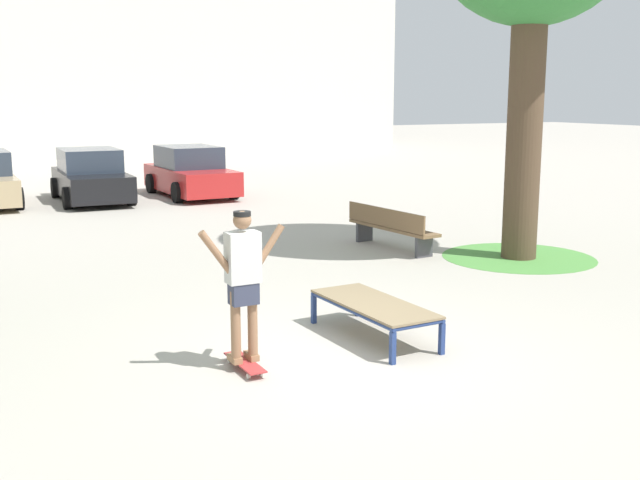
{
  "coord_description": "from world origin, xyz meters",
  "views": [
    {
      "loc": [
        -4.08,
        -7.51,
        3.0
      ],
      "look_at": [
        0.68,
        1.96,
        1.0
      ],
      "focal_mm": 43.1,
      "sensor_mm": 36.0,
      "label": 1
    }
  ],
  "objects_px": {
    "skate_box": "(374,306)",
    "car_red": "(190,173)",
    "skater": "(243,276)",
    "car_black": "(91,177)",
    "skateboard": "(245,363)",
    "park_bench": "(391,227)"
  },
  "relations": [
    {
      "from": "skate_box",
      "to": "car_red",
      "type": "bearing_deg",
      "value": 81.62
    },
    {
      "from": "skater",
      "to": "car_black",
      "type": "height_order",
      "value": "skater"
    },
    {
      "from": "car_black",
      "to": "skate_box",
      "type": "bearing_deg",
      "value": -86.95
    },
    {
      "from": "skate_box",
      "to": "car_black",
      "type": "distance_m",
      "value": 14.62
    },
    {
      "from": "skateboard",
      "to": "car_black",
      "type": "distance_m",
      "value": 14.99
    },
    {
      "from": "skater",
      "to": "skate_box",
      "type": "bearing_deg",
      "value": 10.37
    },
    {
      "from": "skateboard",
      "to": "car_red",
      "type": "xyz_separation_m",
      "value": [
        4.0,
        14.84,
        0.61
      ]
    },
    {
      "from": "skateboard",
      "to": "park_bench",
      "type": "xyz_separation_m",
      "value": [
        5.05,
        5.08,
        0.37
      ]
    },
    {
      "from": "skateboard",
      "to": "car_black",
      "type": "relative_size",
      "value": 0.19
    },
    {
      "from": "skateboard",
      "to": "car_red",
      "type": "bearing_deg",
      "value": 74.93
    },
    {
      "from": "skate_box",
      "to": "skateboard",
      "type": "height_order",
      "value": "skate_box"
    },
    {
      "from": "skater",
      "to": "car_red",
      "type": "distance_m",
      "value": 15.37
    },
    {
      "from": "skater",
      "to": "car_black",
      "type": "distance_m",
      "value": 14.99
    },
    {
      "from": "skate_box",
      "to": "park_bench",
      "type": "height_order",
      "value": "park_bench"
    },
    {
      "from": "skateboard",
      "to": "park_bench",
      "type": "distance_m",
      "value": 7.17
    },
    {
      "from": "skater",
      "to": "car_black",
      "type": "xyz_separation_m",
      "value": [
        1.08,
        14.94,
        -0.38
      ]
    },
    {
      "from": "skateboard",
      "to": "car_red",
      "type": "height_order",
      "value": "car_red"
    },
    {
      "from": "skate_box",
      "to": "car_red",
      "type": "relative_size",
      "value": 0.46
    },
    {
      "from": "skateboard",
      "to": "car_black",
      "type": "height_order",
      "value": "car_black"
    },
    {
      "from": "skateboard",
      "to": "skater",
      "type": "relative_size",
      "value": 0.47
    },
    {
      "from": "park_bench",
      "to": "skate_box",
      "type": "bearing_deg",
      "value": -123.93
    },
    {
      "from": "car_red",
      "to": "park_bench",
      "type": "distance_m",
      "value": 9.82
    }
  ]
}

